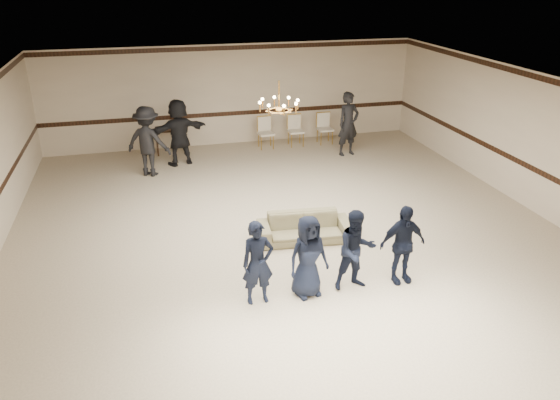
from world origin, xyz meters
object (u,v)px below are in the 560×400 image
Objects in this scene: settee at (305,228)px; console_table at (171,141)px; chandelier at (279,96)px; boy_b at (308,257)px; adult_right at (348,124)px; banquet_chair_left at (266,133)px; boy_a at (258,263)px; boy_c at (356,250)px; boy_d at (402,244)px; banquet_chair_mid at (296,131)px; banquet_chair_right at (325,129)px; adult_mid at (179,132)px; adult_left at (148,141)px.

settee is 2.12× the size of console_table.
chandelier reaches higher than boy_b.
adult_right is 2.67m from banquet_chair_left.
boy_c is at bearing -2.64° from boy_a.
settee is 5.98m from adult_right.
boy_a is 8.69m from console_table.
banquet_chair_mid is (0.40, 8.43, -0.27)m from boy_d.
boy_b is at bearing -110.95° from banquet_chair_right.
banquet_chair_left is at bearing -1.60° from console_table.
boy_c is 0.78× the size of adult_right.
banquet_chair_mid is at bearing -5.70° from banquet_chair_left.
adult_right reaches higher than settee.
adult_mid is 5.12m from adult_right.
banquet_chair_mid is at bearing -133.67° from adult_left.
boy_c is 0.78× the size of adult_left.
banquet_chair_right is (-0.30, 1.26, -0.48)m from adult_right.
console_table reaches higher than settee.
boy_b is 1.80m from boy_d.
adult_mid reaches higher than boy_c.
banquet_chair_left is at bearing 89.66° from settee.
adult_left is (-2.81, 3.62, -1.90)m from chandelier.
chandelier is 0.47× the size of settee.
boy_a is 0.77× the size of settee.
settee is at bearing -68.20° from console_table.
banquet_chair_right is at bearing 73.01° from settee.
adult_right is at bearing 65.67° from settee.
adult_mid reaches higher than banquet_chair_mid.
console_table is at bearing 89.40° from boy_b.
boy_a reaches higher than banquet_chair_left.
banquet_chair_mid is 1.00m from banquet_chair_right.
banquet_chair_mid is 1.06× the size of console_table.
chandelier is at bearing 97.49° from adult_mid.
adult_mid is 2.97m from banquet_chair_left.
console_table is at bearing -83.64° from adult_left.
boy_a is (-1.21, -3.25, -2.11)m from chandelier.
boy_d is 1.63× the size of console_table.
chandelier is 6.29m from console_table.
boy_b is (-0.31, -3.25, -2.11)m from chandelier.
banquet_chair_mid reaches higher than console_table.
adult_mid is (-1.91, 4.32, -1.90)m from chandelier.
settee is at bearing -104.35° from banquet_chair_mid.
banquet_chair_right is at bearing -0.08° from console_table.
adult_mid is (-2.50, 7.57, 0.21)m from boy_c.
boy_c is 8.44m from banquet_chair_left.
banquet_chair_left is 1.00× the size of banquet_chair_mid.
boy_d reaches higher than console_table.
boy_a is at bearing 177.51° from boy_c.
boy_a is 0.78× the size of adult_left.
adult_left is 1.00× the size of adult_right.
boy_a is at bearing -110.18° from banquet_chair_mid.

